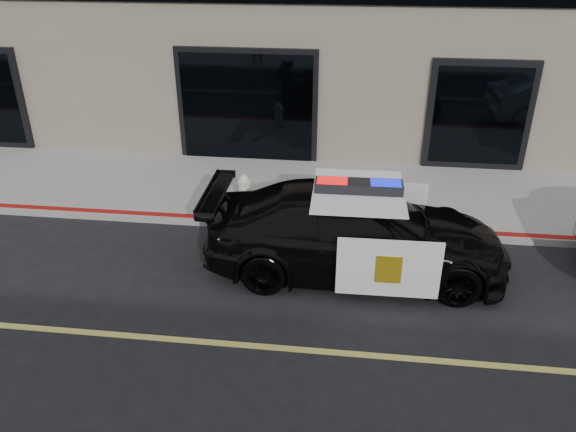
# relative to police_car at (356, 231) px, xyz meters

# --- Properties ---
(ground) EXTENTS (120.00, 120.00, 0.00)m
(ground) POSITION_rel_police_car_xyz_m (-1.74, -2.24, -0.76)
(ground) COLOR black
(ground) RESTS_ON ground
(sidewalk_n) EXTENTS (60.00, 3.50, 0.15)m
(sidewalk_n) POSITION_rel_police_car_xyz_m (-1.74, 3.01, -0.68)
(sidewalk_n) COLOR gray
(sidewalk_n) RESTS_ON ground
(police_car) EXTENTS (2.43, 5.21, 1.69)m
(police_car) POSITION_rel_police_car_xyz_m (0.00, 0.00, 0.00)
(police_car) COLOR black
(police_car) RESTS_ON ground
(fire_hydrant) EXTENTS (0.32, 0.44, 0.70)m
(fire_hydrant) POSITION_rel_police_car_xyz_m (-2.33, 1.97, -0.28)
(fire_hydrant) COLOR white
(fire_hydrant) RESTS_ON sidewalk_n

